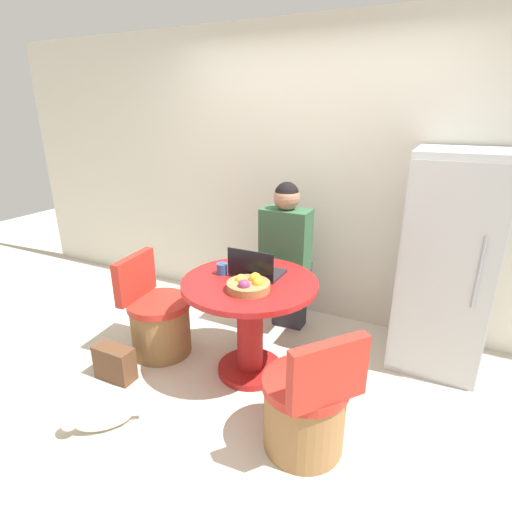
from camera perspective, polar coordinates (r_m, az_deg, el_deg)
The scene contains 12 objects.
ground_plane at distance 2.93m, azimuth -3.31°, elevation -19.76°, with size 12.00×12.00×0.00m, color beige.
wall_back at distance 3.67m, azimuth 8.11°, elevation 10.92°, with size 7.00×0.06×2.60m.
refrigerator at distance 3.25m, azimuth 25.56°, elevation -0.97°, with size 0.62×0.67×1.63m.
dining_table at distance 2.91m, azimuth -0.88°, elevation -8.09°, with size 0.96×0.96×0.76m.
chair_left_side at distance 3.35m, azimuth -13.78°, elevation -9.06°, with size 0.50×0.50×0.81m.
chair_near_right_corner at distance 2.46m, azimuth 7.20°, elevation -20.84°, with size 0.57×0.57×0.81m.
person_seated at distance 3.40m, azimuth 4.46°, elevation 0.57°, with size 0.40×0.37×1.34m.
laptop at distance 2.86m, azimuth -0.01°, elevation -2.03°, with size 0.35×0.26×0.22m.
fruit_bowl at distance 2.64m, azimuth -1.02°, elevation -4.14°, with size 0.29×0.29×0.10m.
coffee_cup at distance 2.90m, azimuth -4.86°, elevation -1.84°, with size 0.08×0.08×0.08m.
cat at distance 2.84m, azimuth -21.36°, elevation -20.72°, with size 0.36×0.38×0.16m.
handbag at distance 3.21m, azimuth -19.53°, elevation -14.20°, with size 0.30×0.14×0.26m.
Camera 1 is at (1.14, -1.94, 1.88)m, focal length 28.00 mm.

